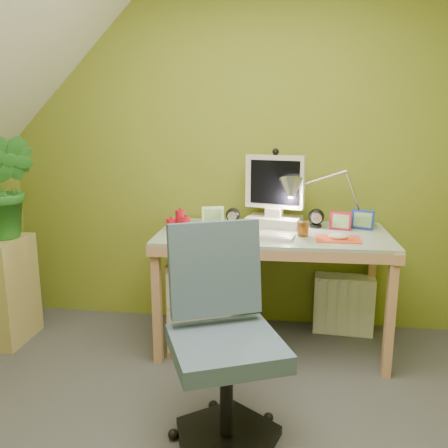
# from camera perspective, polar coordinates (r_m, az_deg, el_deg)

# --- Properties ---
(wall_back) EXTENTS (3.20, 0.01, 2.40)m
(wall_back) POSITION_cam_1_polar(r_m,az_deg,el_deg) (3.28, 1.38, 8.27)
(wall_back) COLOR olive
(wall_back) RESTS_ON floor
(desk) EXTENTS (1.43, 0.73, 0.76)m
(desk) POSITION_cam_1_polar(r_m,az_deg,el_deg) (3.07, 5.76, -7.85)
(desk) COLOR tan
(desk) RESTS_ON floor
(monitor) EXTENTS (0.46, 0.33, 0.57)m
(monitor) POSITION_cam_1_polar(r_m,az_deg,el_deg) (3.08, 6.15, 4.97)
(monitor) COLOR silver
(monitor) RESTS_ON desk
(speaker_left) EXTENTS (0.10, 0.10, 0.12)m
(speaker_left) POSITION_cam_1_polar(r_m,az_deg,el_deg) (3.12, 1.07, 0.91)
(speaker_left) COLOR black
(speaker_left) RESTS_ON desk
(speaker_right) EXTENTS (0.12, 0.12, 0.12)m
(speaker_right) POSITION_cam_1_polar(r_m,az_deg,el_deg) (3.10, 11.03, 0.71)
(speaker_right) COLOR black
(speaker_right) RESTS_ON desk
(keyboard) EXTENTS (0.43, 0.21, 0.02)m
(keyboard) POSITION_cam_1_polar(r_m,az_deg,el_deg) (2.82, 4.22, -1.37)
(keyboard) COLOR silver
(keyboard) RESTS_ON desk
(mousepad) EXTENTS (0.25, 0.18, 0.01)m
(mousepad) POSITION_cam_1_polar(r_m,az_deg,el_deg) (2.84, 13.54, -1.77)
(mousepad) COLOR #DA4522
(mousepad) RESTS_ON desk
(mouse) EXTENTS (0.13, 0.09, 0.04)m
(mouse) POSITION_cam_1_polar(r_m,az_deg,el_deg) (2.83, 13.56, -1.45)
(mouse) COLOR white
(mouse) RESTS_ON mousepad
(amber_tumbler) EXTENTS (0.07, 0.07, 0.09)m
(amber_tumbler) POSITION_cam_1_polar(r_m,az_deg,el_deg) (2.87, 9.49, -0.60)
(amber_tumbler) COLOR brown
(amber_tumbler) RESTS_ON desk
(candle_cluster) EXTENTS (0.17, 0.15, 0.11)m
(candle_cluster) POSITION_cam_1_polar(r_m,az_deg,el_deg) (3.03, -5.47, 0.48)
(candle_cluster) COLOR red
(candle_cluster) RESTS_ON desk
(photo_frame_red) EXTENTS (0.13, 0.06, 0.11)m
(photo_frame_red) POSITION_cam_1_polar(r_m,az_deg,el_deg) (3.08, 13.85, 0.37)
(photo_frame_red) COLOR #A8112E
(photo_frame_red) RESTS_ON desk
(photo_frame_blue) EXTENTS (0.14, 0.07, 0.12)m
(photo_frame_blue) POSITION_cam_1_polar(r_m,az_deg,el_deg) (3.14, 16.32, 0.52)
(photo_frame_blue) COLOR #153196
(photo_frame_blue) RESTS_ON desk
(photo_frame_green) EXTENTS (0.15, 0.06, 0.12)m
(photo_frame_green) POSITION_cam_1_polar(r_m,az_deg,el_deg) (3.11, -1.35, 0.99)
(photo_frame_green) COLOR #B5DA96
(photo_frame_green) RESTS_ON desk
(desk_lamp) EXTENTS (0.52, 0.24, 0.54)m
(desk_lamp) POSITION_cam_1_polar(r_m,az_deg,el_deg) (3.11, 14.49, 4.48)
(desk_lamp) COLOR #ADACB1
(desk_lamp) RESTS_ON desk
(side_ledge) EXTENTS (0.26, 0.40, 0.69)m
(side_ledge) POSITION_cam_1_polar(r_m,az_deg,el_deg) (3.44, -24.73, -7.26)
(side_ledge) COLOR tan
(side_ledge) RESTS_ON floor
(potted_plant) EXTENTS (0.42, 0.37, 0.65)m
(potted_plant) POSITION_cam_1_polar(r_m,az_deg,el_deg) (3.31, -24.76, 4.02)
(potted_plant) COLOR #2A7727
(potted_plant) RESTS_ON side_ledge
(task_chair) EXTENTS (0.70, 0.70, 0.97)m
(task_chair) POSITION_cam_1_polar(r_m,az_deg,el_deg) (2.14, 0.30, -14.27)
(task_chair) COLOR #455971
(task_chair) RESTS_ON floor
(radiator) EXTENTS (0.41, 0.19, 0.40)m
(radiator) POSITION_cam_1_polar(r_m,az_deg,el_deg) (3.40, 14.17, -9.31)
(radiator) COLOR white
(radiator) RESTS_ON floor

